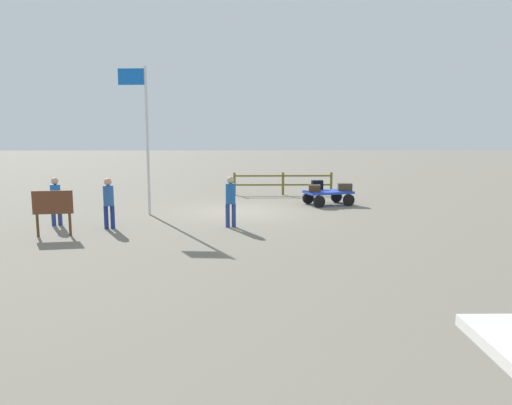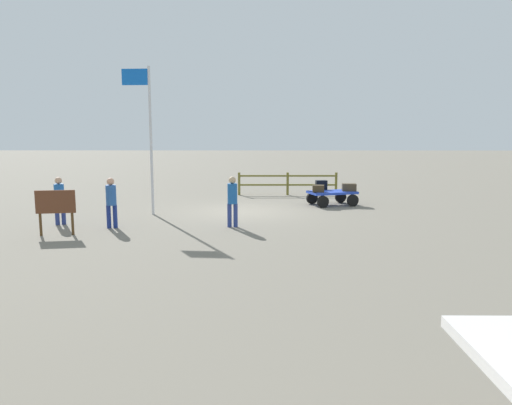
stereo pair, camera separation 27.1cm
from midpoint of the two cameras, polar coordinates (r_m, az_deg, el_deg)
ground_plane at (r=19.21m, az=-2.17°, el=-1.03°), size 120.00×120.00×0.00m
luggage_cart at (r=20.99m, az=8.02°, el=0.92°), size 2.19×1.74×0.60m
suitcase_navy at (r=21.49m, az=6.81°, el=2.07°), size 0.51×0.35×0.40m
suitcase_olive at (r=20.60m, az=6.48°, el=1.65°), size 0.51×0.42×0.29m
suitcase_dark at (r=21.18m, az=10.00°, el=1.79°), size 0.61×0.42×0.31m
worker_lead at (r=15.93m, az=-3.48°, el=0.50°), size 0.34×0.33×1.67m
worker_trailing at (r=16.40m, az=-17.32°, el=0.32°), size 0.39×0.39×1.64m
worker_supervisor at (r=17.57m, az=-22.80°, el=0.50°), size 0.44×0.44×1.61m
flagpole at (r=18.65m, az=-13.41°, el=8.62°), size 1.06×0.10×5.48m
signboard at (r=15.79m, az=-23.13°, el=-0.37°), size 1.15×0.24×1.38m
wooden_fence at (r=24.06m, az=2.85°, el=2.44°), size 4.90×0.17×1.12m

